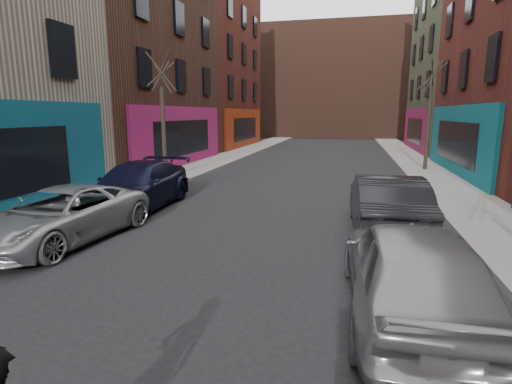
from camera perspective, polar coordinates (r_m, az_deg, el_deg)
The scene contains 9 objects.
sidewalk_left at distance 30.44m, azimuth -2.90°, elevation 5.42°, with size 2.50×84.00×0.13m, color gray.
sidewalk_right at distance 29.51m, azimuth 21.18°, elevation 4.50°, with size 2.50×84.00×0.13m, color gray.
building_far at distance 55.26m, azimuth 11.41°, elevation 15.00°, with size 40.00×10.00×14.00m, color #47281E.
tree_left_far at distance 19.04m, azimuth -13.19°, elevation 11.70°, with size 2.00×2.00×6.50m, color black, non-canonical shape.
tree_right_far at distance 23.42m, azimuth 23.60°, elevation 11.29°, with size 2.00×2.00×6.80m, color black, non-canonical shape.
parked_left_far at distance 10.89m, azimuth -25.99°, elevation -2.98°, with size 2.19×4.76×1.32m, color gray.
parked_left_end at distance 13.75m, azimuth -16.66°, elevation 0.85°, with size 2.13×5.23×1.52m, color black.
parked_right_far at distance 6.53m, azimuth 21.34°, elevation -10.41°, with size 1.88×4.67×1.59m, color gray.
parked_right_end at distance 11.01m, azimuth 18.11°, elevation -1.62°, with size 1.65×4.73×1.56m, color black.
Camera 1 is at (2.23, 0.92, 3.11)m, focal length 28.00 mm.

